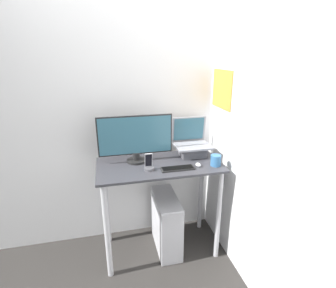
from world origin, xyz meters
name	(u,v)px	position (x,y,z in m)	size (l,w,h in m)	color
ground_plane	(167,269)	(0.00, 0.00, 0.00)	(12.00, 12.00, 0.00)	#2D2B28
wall_back	(151,111)	(0.00, 0.65, 1.30)	(6.00, 0.05, 2.60)	silver
wall_side_right	(244,124)	(0.63, 0.00, 1.30)	(0.06, 6.00, 2.60)	silver
desk	(160,183)	(0.00, 0.28, 0.72)	(1.09, 0.56, 0.90)	#333338
laptop	(192,146)	(0.35, 0.42, 0.99)	(0.33, 0.28, 0.35)	#4C4C51
monitor	(136,139)	(-0.19, 0.38, 1.12)	(0.65, 0.17, 0.42)	black
keyboard	(178,168)	(0.13, 0.14, 0.91)	(0.28, 0.09, 0.02)	black
mouse	(198,165)	(0.32, 0.15, 0.92)	(0.04, 0.07, 0.03)	white
cell_phone	(149,166)	(-0.11, 0.18, 0.94)	(0.08, 0.08, 0.15)	#4C4C51
computer_tower	(166,223)	(0.06, 0.29, 0.28)	(0.20, 0.52, 0.55)	silver
mug	(216,160)	(0.47, 0.14, 0.95)	(0.09, 0.09, 0.10)	#336699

